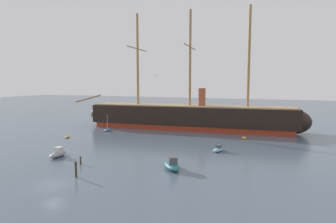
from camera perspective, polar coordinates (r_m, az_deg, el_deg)
The scene contains 13 objects.
ground_plane at distance 39.28m, azimuth -22.22°, elevation -13.54°, with size 400.00×400.00×0.00m, color #4C5B6B.
tall_ship at distance 77.30m, azimuth 4.38°, elevation -1.02°, with size 66.43×15.83×31.95m.
motorboat_foreground_left at distance 52.68m, azimuth -21.32°, elevation -7.89°, with size 2.14×4.15×1.67m.
motorboat_foreground_right at distance 42.38m, azimuth 0.76°, elevation -10.69°, with size 4.29×4.85×1.94m.
dinghy_mid_left at distance 69.71m, azimuth -19.67°, elevation -4.83°, with size 1.27×1.93×0.42m.
motorboat_mid_right at distance 53.57m, azimuth 10.09°, elevation -7.51°, with size 2.02×3.22×1.26m.
sailboat_alongside_bow at distance 76.26m, azimuth -12.19°, elevation -3.60°, with size 1.51×3.46×4.35m.
dinghy_alongside_stern at distance 66.61m, azimuth 15.06°, elevation -5.14°, with size 1.82×2.35×0.51m.
dinghy_far_left at distance 97.32m, azimuth -10.56°, elevation -1.56°, with size 2.74×1.44×0.62m.
sailboat_distant_centre at distance 95.42m, azimuth 6.57°, elevation -1.57°, with size 4.09×1.71×5.17m.
mooring_piling_nearest at distance 40.77m, azimuth -18.10°, elevation -11.09°, with size 0.30×0.30×2.15m, color #382B1E.
mooring_piling_left_pair at distance 46.76m, azimuth -17.25°, elevation -9.42°, with size 0.24×0.24×1.28m, color #382B1E.
seagull_in_flight at distance 48.02m, azimuth -2.37°, elevation 7.31°, with size 0.41×1.27×0.14m.
Camera 1 is at (26.17, -26.35, 12.79)m, focal length 30.17 mm.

